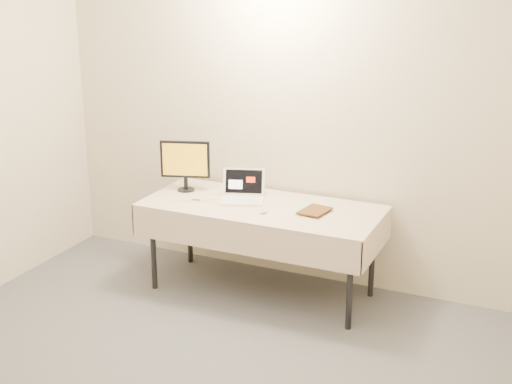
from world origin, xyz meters
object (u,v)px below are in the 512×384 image
at_px(table, 262,213).
at_px(monitor, 185,162).
at_px(laptop, 243,193).
at_px(book, 304,195).

distance_m(table, monitor, 0.79).
bearing_deg(table, monitor, 173.10).
bearing_deg(laptop, table, -39.89).
bearing_deg(monitor, laptop, -19.77).
relative_size(table, laptop, 4.46).
bearing_deg(book, monitor, -174.46).
relative_size(laptop, book, 1.66).
xyz_separation_m(table, monitor, (-0.72, 0.09, 0.31)).
bearing_deg(table, laptop, 159.72).
height_order(laptop, monitor, monitor).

